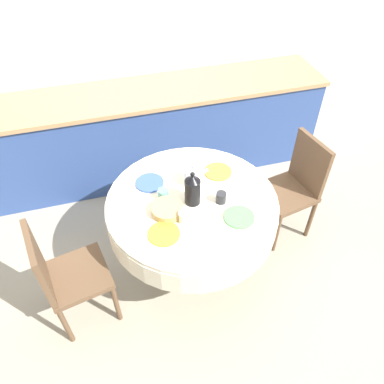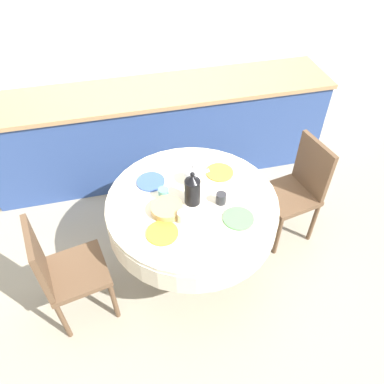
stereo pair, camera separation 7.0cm
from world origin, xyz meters
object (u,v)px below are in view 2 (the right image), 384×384
object	(u,v)px
chair_left	(298,187)
chair_right	(62,270)
coffee_carafe	(193,190)
teapot	(194,175)

from	to	relation	value
chair_left	chair_right	world-z (taller)	same
chair_left	coffee_carafe	size ratio (longest dim) A/B	3.46
chair_left	coffee_carafe	distance (m)	1.01
chair_left	teapot	bearing A→B (deg)	79.59
chair_left	teapot	xyz separation A→B (m)	(-0.87, -0.01, 0.32)
chair_right	coffee_carafe	world-z (taller)	coffee_carafe
coffee_carafe	chair_right	bearing A→B (deg)	-169.30
chair_left	chair_right	bearing A→B (deg)	90.27
coffee_carafe	chair_left	bearing A→B (deg)	11.72
chair_left	chair_right	distance (m)	1.88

